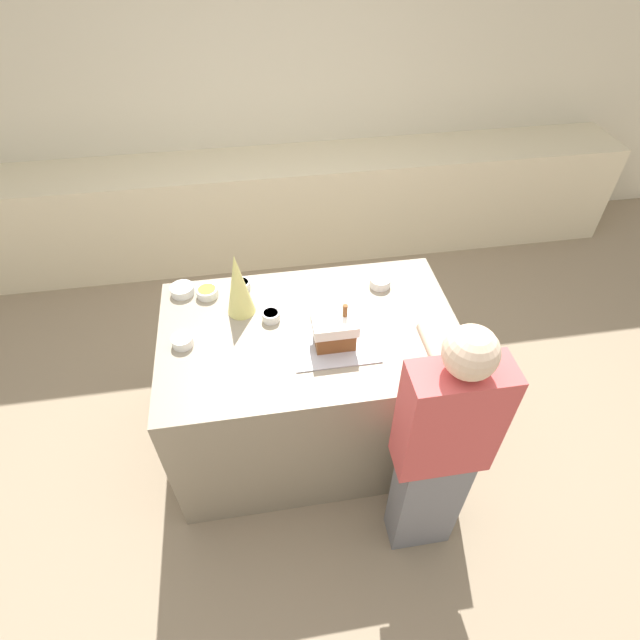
{
  "coord_description": "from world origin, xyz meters",
  "views": [
    {
      "loc": [
        -0.24,
        -1.81,
        2.78
      ],
      "look_at": [
        0.05,
        0.0,
        1.0
      ],
      "focal_mm": 28.0,
      "sensor_mm": 36.0,
      "label": 1
    }
  ],
  "objects_px": {
    "gingerbread_house": "(335,331)",
    "candy_bowl_front_corner": "(182,341)",
    "candy_bowl_behind_tray": "(380,282)",
    "person": "(439,451)",
    "candy_bowl_far_left": "(207,292)",
    "candy_bowl_near_tray_right": "(271,316)",
    "candy_bowl_near_tray_left": "(242,285)",
    "candy_bowl_center_rear": "(182,290)",
    "baking_tray": "(334,344)",
    "decorative_tree": "(238,285)"
  },
  "relations": [
    {
      "from": "baking_tray",
      "to": "person",
      "type": "distance_m",
      "value": 0.72
    },
    {
      "from": "candy_bowl_near_tray_left",
      "to": "candy_bowl_near_tray_right",
      "type": "distance_m",
      "value": 0.31
    },
    {
      "from": "candy_bowl_near_tray_left",
      "to": "candy_bowl_center_rear",
      "type": "distance_m",
      "value": 0.33
    },
    {
      "from": "candy_bowl_center_rear",
      "to": "person",
      "type": "relative_size",
      "value": 0.08
    },
    {
      "from": "candy_bowl_behind_tray",
      "to": "decorative_tree",
      "type": "bearing_deg",
      "value": -173.49
    },
    {
      "from": "candy_bowl_behind_tray",
      "to": "candy_bowl_near_tray_left",
      "type": "bearing_deg",
      "value": 172.82
    },
    {
      "from": "candy_bowl_behind_tray",
      "to": "person",
      "type": "height_order",
      "value": "person"
    },
    {
      "from": "decorative_tree",
      "to": "person",
      "type": "xyz_separation_m",
      "value": [
        0.82,
        -0.92,
        -0.32
      ]
    },
    {
      "from": "gingerbread_house",
      "to": "person",
      "type": "height_order",
      "value": "person"
    },
    {
      "from": "gingerbread_house",
      "to": "person",
      "type": "relative_size",
      "value": 0.14
    },
    {
      "from": "candy_bowl_behind_tray",
      "to": "person",
      "type": "relative_size",
      "value": 0.07
    },
    {
      "from": "baking_tray",
      "to": "candy_bowl_far_left",
      "type": "height_order",
      "value": "candy_bowl_far_left"
    },
    {
      "from": "decorative_tree",
      "to": "candy_bowl_near_tray_left",
      "type": "height_order",
      "value": "decorative_tree"
    },
    {
      "from": "gingerbread_house",
      "to": "candy_bowl_front_corner",
      "type": "relative_size",
      "value": 2.13
    },
    {
      "from": "candy_bowl_behind_tray",
      "to": "candy_bowl_near_tray_right",
      "type": "bearing_deg",
      "value": -164.16
    },
    {
      "from": "baking_tray",
      "to": "candy_bowl_near_tray_right",
      "type": "relative_size",
      "value": 4.5
    },
    {
      "from": "candy_bowl_front_corner",
      "to": "candy_bowl_behind_tray",
      "type": "bearing_deg",
      "value": 15.02
    },
    {
      "from": "candy_bowl_far_left",
      "to": "baking_tray",
      "type": "bearing_deg",
      "value": -37.23
    },
    {
      "from": "gingerbread_house",
      "to": "candy_bowl_far_left",
      "type": "bearing_deg",
      "value": 142.8
    },
    {
      "from": "decorative_tree",
      "to": "candy_bowl_near_tray_right",
      "type": "distance_m",
      "value": 0.24
    },
    {
      "from": "decorative_tree",
      "to": "person",
      "type": "distance_m",
      "value": 1.27
    },
    {
      "from": "decorative_tree",
      "to": "candy_bowl_center_rear",
      "type": "distance_m",
      "value": 0.41
    },
    {
      "from": "gingerbread_house",
      "to": "candy_bowl_center_rear",
      "type": "xyz_separation_m",
      "value": [
        -0.77,
        0.52,
        -0.07
      ]
    },
    {
      "from": "person",
      "to": "candy_bowl_center_rear",
      "type": "bearing_deg",
      "value": 135.57
    },
    {
      "from": "candy_bowl_behind_tray",
      "to": "candy_bowl_front_corner",
      "type": "distance_m",
      "value": 1.13
    },
    {
      "from": "candy_bowl_front_corner",
      "to": "candy_bowl_near_tray_left",
      "type": "xyz_separation_m",
      "value": [
        0.31,
        0.39,
        -0.0
      ]
    },
    {
      "from": "candy_bowl_center_rear",
      "to": "decorative_tree",
      "type": "bearing_deg",
      "value": -31.85
    },
    {
      "from": "candy_bowl_front_corner",
      "to": "person",
      "type": "xyz_separation_m",
      "value": [
        1.12,
        -0.72,
        -0.16
      ]
    },
    {
      "from": "baking_tray",
      "to": "candy_bowl_far_left",
      "type": "xyz_separation_m",
      "value": [
        -0.63,
        0.48,
        0.02
      ]
    },
    {
      "from": "candy_bowl_near_tray_right",
      "to": "candy_bowl_center_rear",
      "type": "xyz_separation_m",
      "value": [
        -0.47,
        0.29,
        -0.0
      ]
    },
    {
      "from": "candy_bowl_behind_tray",
      "to": "gingerbread_house",
      "type": "bearing_deg",
      "value": -129.45
    },
    {
      "from": "gingerbread_house",
      "to": "candy_bowl_front_corner",
      "type": "bearing_deg",
      "value": 171.09
    },
    {
      "from": "gingerbread_house",
      "to": "candy_bowl_front_corner",
      "type": "distance_m",
      "value": 0.76
    },
    {
      "from": "baking_tray",
      "to": "candy_bowl_far_left",
      "type": "relative_size",
      "value": 3.57
    },
    {
      "from": "person",
      "to": "candy_bowl_far_left",
      "type": "bearing_deg",
      "value": 132.94
    },
    {
      "from": "baking_tray",
      "to": "decorative_tree",
      "type": "bearing_deg",
      "value": 144.42
    },
    {
      "from": "candy_bowl_far_left",
      "to": "candy_bowl_near_tray_right",
      "type": "xyz_separation_m",
      "value": [
        0.33,
        -0.25,
        0.0
      ]
    },
    {
      "from": "candy_bowl_far_left",
      "to": "person",
      "type": "height_order",
      "value": "person"
    },
    {
      "from": "candy_bowl_far_left",
      "to": "candy_bowl_center_rear",
      "type": "height_order",
      "value": "candy_bowl_center_rear"
    },
    {
      "from": "baking_tray",
      "to": "decorative_tree",
      "type": "xyz_separation_m",
      "value": [
        -0.45,
        0.32,
        0.18
      ]
    },
    {
      "from": "candy_bowl_behind_tray",
      "to": "candy_bowl_front_corner",
      "type": "bearing_deg",
      "value": -164.98
    },
    {
      "from": "candy_bowl_near_tray_right",
      "to": "candy_bowl_far_left",
      "type": "bearing_deg",
      "value": 143.25
    },
    {
      "from": "baking_tray",
      "to": "candy_bowl_near_tray_left",
      "type": "relative_size",
      "value": 4.36
    },
    {
      "from": "decorative_tree",
      "to": "baking_tray",
      "type": "bearing_deg",
      "value": -35.58
    },
    {
      "from": "candy_bowl_front_corner",
      "to": "candy_bowl_center_rear",
      "type": "height_order",
      "value": "candy_bowl_front_corner"
    },
    {
      "from": "decorative_tree",
      "to": "candy_bowl_near_tray_left",
      "type": "distance_m",
      "value": 0.25
    },
    {
      "from": "gingerbread_house",
      "to": "candy_bowl_near_tray_left",
      "type": "distance_m",
      "value": 0.68
    },
    {
      "from": "candy_bowl_far_left",
      "to": "candy_bowl_near_tray_right",
      "type": "distance_m",
      "value": 0.42
    },
    {
      "from": "gingerbread_house",
      "to": "candy_bowl_behind_tray",
      "type": "distance_m",
      "value": 0.54
    },
    {
      "from": "candy_bowl_near_tray_left",
      "to": "candy_bowl_center_rear",
      "type": "relative_size",
      "value": 0.75
    }
  ]
}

